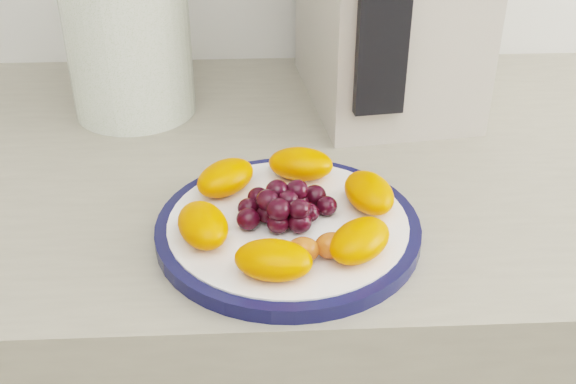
{
  "coord_description": "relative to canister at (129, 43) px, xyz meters",
  "views": [
    {
      "loc": [
        -0.07,
        0.46,
        1.31
      ],
      "look_at": [
        -0.04,
        1.03,
        0.95
      ],
      "focal_mm": 45.0,
      "sensor_mm": 36.0,
      "label": 1
    }
  ],
  "objects": [
    {
      "name": "canister",
      "position": [
        0.0,
        0.0,
        0.0
      ],
      "size": [
        0.16,
        0.16,
        0.18
      ],
      "primitive_type": "cylinder",
      "rotation": [
        0.0,
        0.0,
        -0.02
      ],
      "color": "#45691C",
      "rests_on": "counter"
    },
    {
      "name": "appliance_panel",
      "position": [
        0.29,
        -0.12,
        0.08
      ],
      "size": [
        0.06,
        0.03,
        0.25
      ],
      "primitive_type": "cube",
      "rotation": [
        0.0,
        0.0,
        0.12
      ],
      "color": "black",
      "rests_on": "appliance_body"
    },
    {
      "name": "plate_face",
      "position": [
        0.18,
        -0.29,
        -0.08
      ],
      "size": [
        0.23,
        0.23,
        0.02
      ],
      "primitive_type": "cylinder",
      "color": "white",
      "rests_on": "counter"
    },
    {
      "name": "fruit_plate",
      "position": [
        0.18,
        -0.29,
        -0.06
      ],
      "size": [
        0.22,
        0.22,
        0.04
      ],
      "color": "#FF5A00",
      "rests_on": "plate_face"
    },
    {
      "name": "plate_rim",
      "position": [
        0.18,
        -0.29,
        -0.08
      ],
      "size": [
        0.26,
        0.26,
        0.01
      ],
      "primitive_type": "cylinder",
      "color": "#0F1239",
      "rests_on": "counter"
    }
  ]
}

